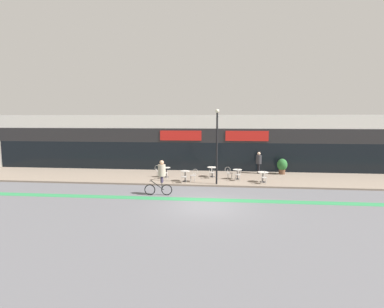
{
  "coord_description": "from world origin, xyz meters",
  "views": [
    {
      "loc": [
        0.85,
        -15.25,
        4.6
      ],
      "look_at": [
        -1.34,
        5.56,
        2.08
      ],
      "focal_mm": 28.0,
      "sensor_mm": 36.0,
      "label": 1
    }
  ],
  "objects_px": {
    "cafe_chair_1_side": "(194,174)",
    "cafe_chair_0_near": "(165,172)",
    "cafe_chair_0_side": "(158,170)",
    "bistro_table_1": "(185,174)",
    "lamp_post": "(217,141)",
    "cafe_chair_3_near": "(238,174)",
    "bistro_table_4": "(263,175)",
    "cafe_chair_4_near": "(264,177)",
    "cafe_chair_3_side": "(229,172)",
    "cyclist_0": "(161,175)",
    "planter_pot": "(282,166)",
    "pedestrian_near_end": "(259,161)",
    "cafe_chair_2_near": "(212,172)",
    "cafe_chair_1_near": "(184,176)",
    "bistro_table_0": "(167,170)",
    "bistro_table_3": "(237,172)",
    "bistro_table_2": "(212,170)"
  },
  "relations": [
    {
      "from": "cafe_chair_1_side",
      "to": "cafe_chair_0_near",
      "type": "bearing_deg",
      "value": -16.8
    },
    {
      "from": "cafe_chair_0_side",
      "to": "bistro_table_1",
      "type": "bearing_deg",
      "value": -23.5
    },
    {
      "from": "lamp_post",
      "to": "cafe_chair_3_near",
      "type": "bearing_deg",
      "value": 38.21
    },
    {
      "from": "bistro_table_4",
      "to": "cafe_chair_3_near",
      "type": "height_order",
      "value": "cafe_chair_3_near"
    },
    {
      "from": "cafe_chair_1_side",
      "to": "cafe_chair_3_near",
      "type": "distance_m",
      "value": 3.16
    },
    {
      "from": "cafe_chair_1_side",
      "to": "cafe_chair_4_near",
      "type": "relative_size",
      "value": 1.0
    },
    {
      "from": "cafe_chair_1_side",
      "to": "cafe_chair_3_side",
      "type": "bearing_deg",
      "value": -153.64
    },
    {
      "from": "cyclist_0",
      "to": "cafe_chair_3_side",
      "type": "bearing_deg",
      "value": -136.57
    },
    {
      "from": "bistro_table_4",
      "to": "planter_pot",
      "type": "relative_size",
      "value": 0.61
    },
    {
      "from": "pedestrian_near_end",
      "to": "cyclist_0",
      "type": "bearing_deg",
      "value": -141.37
    },
    {
      "from": "bistro_table_1",
      "to": "cafe_chair_3_near",
      "type": "bearing_deg",
      "value": 7.78
    },
    {
      "from": "cafe_chair_2_near",
      "to": "cafe_chair_3_side",
      "type": "xyz_separation_m",
      "value": [
        1.26,
        -0.06,
        0.0
      ]
    },
    {
      "from": "cafe_chair_1_near",
      "to": "bistro_table_0",
      "type": "bearing_deg",
      "value": 31.09
    },
    {
      "from": "bistro_table_3",
      "to": "cafe_chair_0_side",
      "type": "relative_size",
      "value": 0.8
    },
    {
      "from": "cafe_chair_2_near",
      "to": "cafe_chair_0_near",
      "type": "bearing_deg",
      "value": 99.88
    },
    {
      "from": "bistro_table_2",
      "to": "cafe_chair_0_near",
      "type": "xyz_separation_m",
      "value": [
        -3.45,
        -1.1,
        -0.03
      ]
    },
    {
      "from": "cafe_chair_1_near",
      "to": "planter_pot",
      "type": "relative_size",
      "value": 0.73
    },
    {
      "from": "bistro_table_0",
      "to": "cafe_chair_0_near",
      "type": "xyz_separation_m",
      "value": [
        0.01,
        -0.63,
        -0.0
      ]
    },
    {
      "from": "cafe_chair_3_near",
      "to": "lamp_post",
      "type": "height_order",
      "value": "lamp_post"
    },
    {
      "from": "bistro_table_2",
      "to": "cafe_chair_0_side",
      "type": "distance_m",
      "value": 4.11
    },
    {
      "from": "bistro_table_4",
      "to": "cafe_chair_0_near",
      "type": "height_order",
      "value": "cafe_chair_0_near"
    },
    {
      "from": "pedestrian_near_end",
      "to": "cafe_chair_4_near",
      "type": "bearing_deg",
      "value": -100.19
    },
    {
      "from": "cafe_chair_0_near",
      "to": "pedestrian_near_end",
      "type": "relative_size",
      "value": 0.52
    },
    {
      "from": "cafe_chair_0_near",
      "to": "cafe_chair_0_side",
      "type": "relative_size",
      "value": 1.0
    },
    {
      "from": "bistro_table_2",
      "to": "pedestrian_near_end",
      "type": "height_order",
      "value": "pedestrian_near_end"
    },
    {
      "from": "cafe_chair_3_side",
      "to": "pedestrian_near_end",
      "type": "xyz_separation_m",
      "value": [
        2.44,
        2.53,
        0.52
      ]
    },
    {
      "from": "cafe_chair_3_side",
      "to": "lamp_post",
      "type": "xyz_separation_m",
      "value": [
        -0.86,
        -1.81,
        2.42
      ]
    },
    {
      "from": "cafe_chair_0_near",
      "to": "cafe_chair_3_near",
      "type": "bearing_deg",
      "value": -99.0
    },
    {
      "from": "bistro_table_0",
      "to": "cafe_chair_3_near",
      "type": "xyz_separation_m",
      "value": [
        5.34,
        -0.85,
        -0.0
      ]
    },
    {
      "from": "bistro_table_4",
      "to": "pedestrian_near_end",
      "type": "xyz_separation_m",
      "value": [
        0.08,
        3.38,
        0.52
      ]
    },
    {
      "from": "cafe_chair_3_side",
      "to": "pedestrian_near_end",
      "type": "height_order",
      "value": "pedestrian_near_end"
    },
    {
      "from": "cafe_chair_0_side",
      "to": "bistro_table_0",
      "type": "bearing_deg",
      "value": 7.12
    },
    {
      "from": "bistro_table_2",
      "to": "cafe_chair_2_near",
      "type": "height_order",
      "value": "cafe_chair_2_near"
    },
    {
      "from": "planter_pot",
      "to": "cyclist_0",
      "type": "xyz_separation_m",
      "value": [
        -8.39,
        -7.09,
        0.45
      ]
    },
    {
      "from": "bistro_table_1",
      "to": "cafe_chair_0_near",
      "type": "bearing_deg",
      "value": 155.27
    },
    {
      "from": "cafe_chair_3_near",
      "to": "cyclist_0",
      "type": "distance_m",
      "value": 6.25
    },
    {
      "from": "bistro_table_3",
      "to": "cafe_chair_1_near",
      "type": "height_order",
      "value": "cafe_chair_1_near"
    },
    {
      "from": "bistro_table_1",
      "to": "lamp_post",
      "type": "relative_size",
      "value": 0.15
    },
    {
      "from": "cafe_chair_0_near",
      "to": "cyclist_0",
      "type": "bearing_deg",
      "value": -178.54
    },
    {
      "from": "cafe_chair_3_side",
      "to": "bistro_table_2",
      "type": "bearing_deg",
      "value": 159.02
    },
    {
      "from": "cyclist_0",
      "to": "pedestrian_near_end",
      "type": "distance_m",
      "value": 9.73
    },
    {
      "from": "cafe_chair_3_side",
      "to": "cafe_chair_2_near",
      "type": "bearing_deg",
      "value": -175.13
    },
    {
      "from": "bistro_table_3",
      "to": "planter_pot",
      "type": "xyz_separation_m",
      "value": [
        3.66,
        2.42,
        0.17
      ]
    },
    {
      "from": "cafe_chair_0_near",
      "to": "cafe_chair_1_side",
      "type": "relative_size",
      "value": 1.0
    },
    {
      "from": "bistro_table_4",
      "to": "cafe_chair_2_near",
      "type": "height_order",
      "value": "cafe_chair_2_near"
    },
    {
      "from": "bistro_table_0",
      "to": "bistro_table_4",
      "type": "relative_size",
      "value": 0.99
    },
    {
      "from": "bistro_table_2",
      "to": "bistro_table_4",
      "type": "xyz_separation_m",
      "value": [
        3.62,
        -1.55,
        -0.02
      ]
    },
    {
      "from": "bistro_table_2",
      "to": "cafe_chair_0_near",
      "type": "relative_size",
      "value": 0.84
    },
    {
      "from": "lamp_post",
      "to": "pedestrian_near_end",
      "type": "relative_size",
      "value": 2.9
    },
    {
      "from": "cafe_chair_3_near",
      "to": "cafe_chair_3_side",
      "type": "height_order",
      "value": "same"
    }
  ]
}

